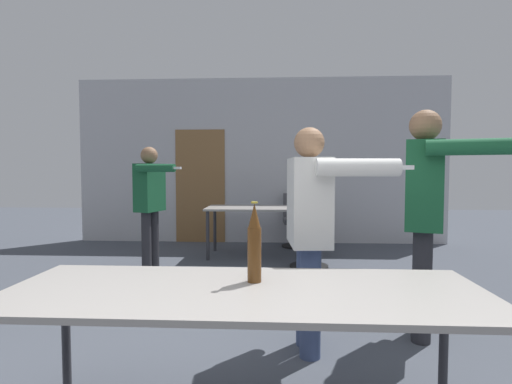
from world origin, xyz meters
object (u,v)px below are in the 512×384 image
Objects in this scene: person_far_watching at (151,196)px; office_chair_far_left at (308,233)px; person_near_casual at (311,220)px; office_chair_near_pushed at (297,222)px; beer_bottle at (254,244)px; person_right_polo at (426,202)px.

person_far_watching is 1.70× the size of office_chair_far_left.
person_near_casual reaches higher than office_chair_near_pushed.
office_chair_far_left is 2.34× the size of beer_bottle.
person_right_polo reaches higher than office_chair_far_left.
person_right_polo is 4.36× the size of beer_bottle.
person_far_watching is 3.44m from beer_bottle.
person_far_watching is 1.78× the size of office_chair_near_pushed.
office_chair_far_left is at bearing -143.51° from person_right_polo.
beer_bottle is at bearing -26.46° from person_near_casual.
person_far_watching is at bearing -105.68° from person_right_polo.
person_far_watching is at bearing -143.87° from person_near_casual.
person_far_watching is 2.90m from person_near_casual.
person_near_casual is 1.79× the size of office_chair_near_pushed.
person_far_watching reaches higher than office_chair_near_pushed.
office_chair_near_pushed is 1.44m from office_chair_far_left.
office_chair_near_pushed is at bearing 150.64° from person_far_watching.
person_far_watching reaches higher than beer_bottle.
person_far_watching is at bearing 116.39° from beer_bottle.
office_chair_far_left is at bearing 89.74° from office_chair_near_pushed.
beer_bottle reaches higher than office_chair_far_left.
person_near_casual is 0.94m from beer_bottle.
person_right_polo is 1.87× the size of office_chair_far_left.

